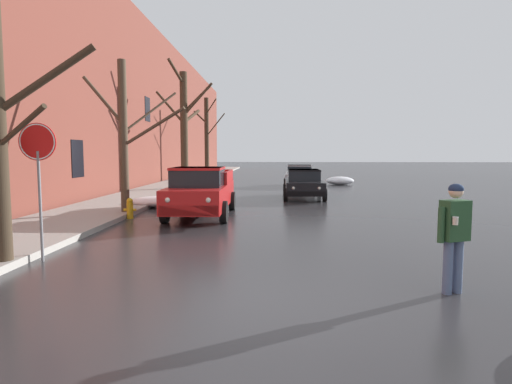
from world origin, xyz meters
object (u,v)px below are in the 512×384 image
at_px(pedestrian_with_coffee, 454,229).
at_px(sedan_silver_parked_kerbside_mid, 299,175).
at_px(bare_tree_mid_block, 185,126).
at_px(pickup_truck_red_approaching_near_lane, 201,192).
at_px(bare_tree_second_along_sidewalk, 125,135).
at_px(bare_tree_far_down_block, 207,138).
at_px(sedan_black_parked_kerbside_close, 304,183).
at_px(stop_sign_at_corner, 38,155).
at_px(fire_hydrant, 130,208).

bearing_deg(pedestrian_with_coffee, sedan_silver_parked_kerbside_mid, 92.85).
xyz_separation_m(bare_tree_mid_block, pickup_truck_red_approaching_near_lane, (2.67, -10.30, -2.91)).
bearing_deg(bare_tree_second_along_sidewalk, bare_tree_far_down_block, 90.15).
distance_m(pickup_truck_red_approaching_near_lane, sedan_silver_parked_kerbside_mid, 14.65).
bearing_deg(bare_tree_mid_block, pickup_truck_red_approaching_near_lane, -75.45).
xyz_separation_m(bare_tree_second_along_sidewalk, bare_tree_mid_block, (-0.01, 10.31, 0.93)).
xyz_separation_m(bare_tree_second_along_sidewalk, sedan_black_parked_kerbside_close, (6.70, 6.35, -2.11)).
height_order(sedan_silver_parked_kerbside_mid, stop_sign_at_corner, stop_sign_at_corner).
relative_size(bare_tree_second_along_sidewalk, pedestrian_with_coffee, 3.10).
relative_size(bare_tree_second_along_sidewalk, fire_hydrant, 7.68).
xyz_separation_m(sedan_black_parked_kerbside_close, fire_hydrant, (-6.39, -6.95, -0.40)).
xyz_separation_m(sedan_black_parked_kerbside_close, stop_sign_at_corner, (-6.28, -12.75, 1.45)).
height_order(bare_tree_mid_block, pedestrian_with_coffee, bare_tree_mid_block).
height_order(fire_hydrant, stop_sign_at_corner, stop_sign_at_corner).
bearing_deg(pedestrian_with_coffee, fire_hydrant, 135.87).
xyz_separation_m(bare_tree_mid_block, sedan_silver_parked_kerbside_mid, (6.98, 3.70, -3.04)).
bearing_deg(sedan_black_parked_kerbside_close, bare_tree_second_along_sidewalk, -136.56).
distance_m(bare_tree_second_along_sidewalk, bare_tree_far_down_block, 18.88).
xyz_separation_m(bare_tree_second_along_sidewalk, fire_hydrant, (0.31, -0.60, -2.51)).
bearing_deg(sedan_black_parked_kerbside_close, sedan_silver_parked_kerbside_mid, 88.05).
distance_m(bare_tree_second_along_sidewalk, bare_tree_mid_block, 10.35).
bearing_deg(bare_tree_second_along_sidewalk, pedestrian_with_coffee, -45.21).
bearing_deg(bare_tree_mid_block, pedestrian_with_coffee, -66.33).
xyz_separation_m(bare_tree_far_down_block, fire_hydrant, (0.36, -19.47, -3.06)).
xyz_separation_m(bare_tree_far_down_block, sedan_black_parked_kerbside_close, (6.75, -12.52, -2.66)).
relative_size(sedan_black_parked_kerbside_close, stop_sign_at_corner, 1.55).
bearing_deg(sedan_silver_parked_kerbside_mid, bare_tree_far_down_block, 145.27).
bearing_deg(pickup_truck_red_approaching_near_lane, bare_tree_second_along_sidewalk, -179.91).
height_order(bare_tree_far_down_block, pedestrian_with_coffee, bare_tree_far_down_block).
distance_m(bare_tree_mid_block, bare_tree_far_down_block, 8.57).
relative_size(sedan_black_parked_kerbside_close, pedestrian_with_coffee, 2.51).
bearing_deg(stop_sign_at_corner, bare_tree_far_down_block, 91.07).
bearing_deg(pedestrian_with_coffee, stop_sign_at_corner, 167.27).
distance_m(sedan_silver_parked_kerbside_mid, pedestrian_with_coffee, 22.16).
height_order(bare_tree_far_down_block, sedan_black_parked_kerbside_close, bare_tree_far_down_block).
relative_size(pedestrian_with_coffee, fire_hydrant, 2.48).
xyz_separation_m(sedan_silver_parked_kerbside_mid, stop_sign_at_corner, (-6.54, -20.41, 1.46)).
bearing_deg(stop_sign_at_corner, fire_hydrant, 91.11).
distance_m(bare_tree_far_down_block, fire_hydrant, 19.71).
bearing_deg(stop_sign_at_corner, sedan_black_parked_kerbside_close, 63.77).
relative_size(bare_tree_mid_block, sedan_silver_parked_kerbside_mid, 1.83).
bearing_deg(bare_tree_far_down_block, bare_tree_second_along_sidewalk, -89.85).
xyz_separation_m(fire_hydrant, stop_sign_at_corner, (0.11, -5.80, 1.85)).
distance_m(pedestrian_with_coffee, stop_sign_at_corner, 7.92).
bearing_deg(bare_tree_far_down_block, sedan_black_parked_kerbside_close, -61.66).
bearing_deg(sedan_silver_parked_kerbside_mid, sedan_black_parked_kerbside_close, -91.95).
height_order(bare_tree_far_down_block, pickup_truck_red_approaching_near_lane, bare_tree_far_down_block).
relative_size(bare_tree_far_down_block, pedestrian_with_coffee, 3.71).
bearing_deg(bare_tree_second_along_sidewalk, stop_sign_at_corner, -86.23).
height_order(pickup_truck_red_approaching_near_lane, fire_hydrant, pickup_truck_red_approaching_near_lane).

